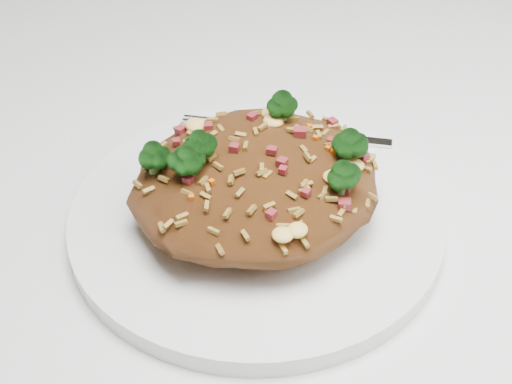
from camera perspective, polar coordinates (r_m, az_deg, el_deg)
dining_table at (r=0.57m, az=-7.19°, el=-8.00°), size 1.20×0.80×0.75m
plate at (r=0.48m, az=0.00°, el=-2.00°), size 0.25×0.25×0.01m
fried_rice at (r=0.46m, az=-0.01°, el=1.59°), size 0.16×0.15×0.07m
fork at (r=0.54m, az=3.13°, el=4.67°), size 0.14×0.11×0.00m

